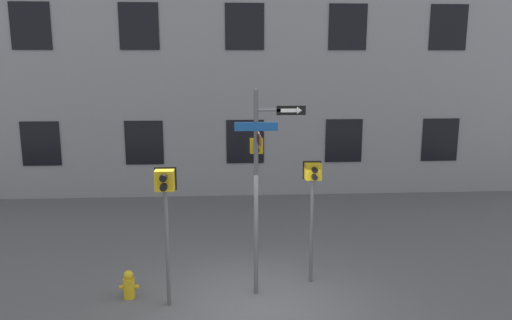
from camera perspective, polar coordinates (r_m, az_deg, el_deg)
name	(u,v)px	position (r m, az deg, el deg)	size (l,w,h in m)	color
ground_plane	(262,306)	(10.10, 0.64, -16.33)	(60.00, 60.00, 0.00)	#515154
building_facade	(244,27)	(17.23, -1.35, 14.93)	(24.00, 0.63, 11.47)	gray
street_sign_pole	(260,177)	(9.73, 0.50, -1.92)	(1.37, 0.92, 4.15)	#4C4C51
pedestrian_signal_left	(165,198)	(9.48, -10.32, -4.31)	(0.41, 0.40, 2.73)	#4C4C51
pedestrian_signal_right	(313,190)	(10.43, 6.49, -3.40)	(0.39, 0.40, 2.63)	#4C4C51
pedestrian_signal_across	(256,163)	(12.17, 0.03, -0.40)	(0.37, 0.40, 2.85)	#4C4C51
fire_hydrant	(129,285)	(10.59, -14.31, -13.65)	(0.39, 0.23, 0.58)	gold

